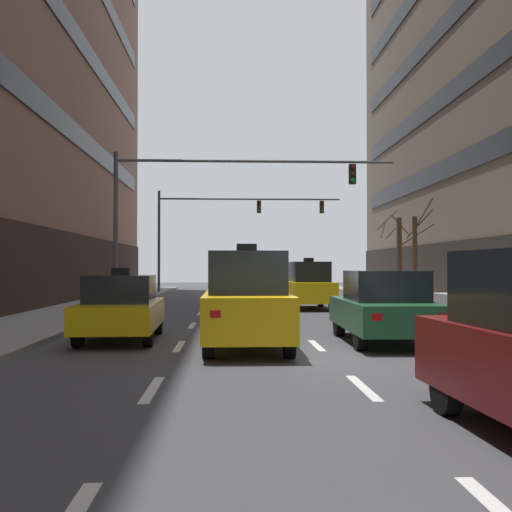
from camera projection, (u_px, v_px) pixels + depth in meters
The scene contains 35 objects.
ground_plane at pixel (331, 358), 12.34m from camera, with size 120.00×120.00×0.00m, color #424247.
lane_stripe_l1_s3 at pixel (152, 389), 9.21m from camera, with size 0.16×2.00×0.01m, color silver.
lane_stripe_l1_s4 at pixel (179, 346), 14.20m from camera, with size 0.16×2.00×0.01m, color silver.
lane_stripe_l1_s5 at pixel (192, 325), 19.20m from camera, with size 0.16×2.00×0.01m, color silver.
lane_stripe_l1_s6 at pixel (200, 313), 24.19m from camera, with size 0.16×2.00×0.01m, color silver.
lane_stripe_l1_s7 at pixel (205, 305), 29.19m from camera, with size 0.16×2.00×0.01m, color silver.
lane_stripe_l1_s8 at pixel (208, 300), 34.18m from camera, with size 0.16×2.00×0.01m, color silver.
lane_stripe_l1_s9 at pixel (211, 296), 39.18m from camera, with size 0.16×2.00×0.01m, color silver.
lane_stripe_l1_s10 at pixel (213, 292), 44.17m from camera, with size 0.16×2.00×0.01m, color silver.
lane_stripe_l2_s3 at pixel (363, 387), 9.35m from camera, with size 0.16×2.00×0.01m, color silver.
lane_stripe_l2_s4 at pixel (316, 345), 14.34m from camera, with size 0.16×2.00×0.01m, color silver.
lane_stripe_l2_s5 at pixel (294, 325), 19.34m from camera, with size 0.16×2.00×0.01m, color silver.
lane_stripe_l2_s6 at pixel (281, 313), 24.33m from camera, with size 0.16×2.00×0.01m, color silver.
lane_stripe_l2_s7 at pixel (272, 305), 29.33m from camera, with size 0.16×2.00×0.01m, color silver.
lane_stripe_l2_s8 at pixel (266, 300), 34.32m from camera, with size 0.16×2.00×0.01m, color silver.
lane_stripe_l2_s9 at pixel (261, 295), 39.31m from camera, with size 0.16×2.00×0.01m, color silver.
lane_stripe_l2_s10 at pixel (257, 292), 44.31m from camera, with size 0.16×2.00×0.01m, color silver.
lane_stripe_l3_s4 at pixel (451, 345), 14.48m from camera, with size 0.16×2.00×0.01m, color silver.
lane_stripe_l3_s5 at pixel (394, 325), 19.48m from camera, with size 0.16×2.00×0.01m, color silver.
lane_stripe_l3_s6 at pixel (360, 313), 24.47m from camera, with size 0.16×2.00×0.01m, color silver.
lane_stripe_l3_s7 at pixel (338, 305), 29.46m from camera, with size 0.16×2.00×0.01m, color silver.
lane_stripe_l3_s8 at pixel (322, 299), 34.46m from camera, with size 0.16×2.00×0.01m, color silver.
lane_stripe_l3_s9 at pixel (311, 295), 39.45m from camera, with size 0.16×2.00×0.01m, color silver.
lane_stripe_l3_s10 at pixel (301, 292), 44.45m from camera, with size 0.16×2.00×0.01m, color silver.
car_driving_0 at pixel (384, 307), 14.86m from camera, with size 2.00×4.66×1.74m.
taxi_driving_1 at pixel (234, 280), 36.27m from camera, with size 1.96×4.49×2.34m.
taxi_driving_3 at pixel (121, 308), 15.34m from camera, with size 1.94×4.39×1.80m.
taxi_driving_4 at pixel (285, 279), 41.02m from camera, with size 1.78×4.18×2.19m.
taxi_driving_5 at pixel (309, 285), 26.94m from camera, with size 1.92×4.29×2.22m.
taxi_driving_6 at pixel (247, 301), 13.72m from camera, with size 1.88×4.47×2.34m.
car_parked_2 at pixel (493, 302), 17.17m from camera, with size 1.95×4.62×1.73m.
traffic_signal_0 at pixel (206, 195), 25.85m from camera, with size 11.78×0.35×6.49m.
traffic_signal_1 at pixel (224, 218), 41.73m from camera, with size 12.35×0.35×6.81m.
street_tree_0 at pixel (415, 254), 32.45m from camera, with size 1.74×1.49×5.31m.
street_tree_1 at pixel (399, 254), 35.37m from camera, with size 1.68×1.82×5.08m.
Camera 1 is at (-2.03, -12.30, 1.83)m, focal length 43.35 mm.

